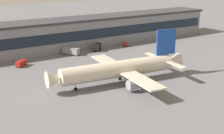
% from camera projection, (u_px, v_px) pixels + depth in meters
% --- Properties ---
extents(ground_plane, '(600.00, 600.00, 0.00)m').
position_uv_depth(ground_plane, '(138.00, 76.00, 118.07)').
color(ground_plane, slate).
extents(terminal_building, '(178.93, 18.50, 15.17)m').
position_uv_depth(terminal_building, '(71.00, 33.00, 161.02)').
color(terminal_building, gray).
rests_on(terminal_building, ground_plane).
extents(airliner, '(52.46, 44.45, 17.82)m').
position_uv_depth(airliner, '(120.00, 69.00, 109.48)').
color(airliner, beige).
rests_on(airliner, ground_plane).
extents(crew_van, '(5.41, 5.00, 2.55)m').
position_uv_depth(crew_van, '(21.00, 63.00, 129.71)').
color(crew_van, red).
rests_on(crew_van, ground_plane).
extents(fuel_truck, '(6.67, 8.66, 3.35)m').
position_uv_depth(fuel_truck, '(71.00, 51.00, 148.20)').
color(fuel_truck, gray).
rests_on(fuel_truck, ground_plane).
extents(follow_me_car, '(3.78, 4.77, 1.85)m').
position_uv_depth(follow_me_car, '(126.00, 44.00, 166.14)').
color(follow_me_car, red).
rests_on(follow_me_car, ground_plane).
extents(stair_truck, '(5.86, 6.01, 3.55)m').
position_uv_depth(stair_truck, '(98.00, 47.00, 155.92)').
color(stair_truck, black).
rests_on(stair_truck, ground_plane).
extents(traffic_cone_0, '(0.53, 0.53, 0.67)m').
position_uv_depth(traffic_cone_0, '(156.00, 91.00, 102.71)').
color(traffic_cone_0, '#F2590C').
rests_on(traffic_cone_0, ground_plane).
extents(traffic_cone_1, '(0.45, 0.45, 0.56)m').
position_uv_depth(traffic_cone_1, '(191.00, 80.00, 112.82)').
color(traffic_cone_1, '#F2590C').
rests_on(traffic_cone_1, ground_plane).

